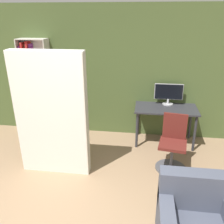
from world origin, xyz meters
TOP-DOWN VIEW (x-y plane):
  - wall_back at (0.00, 3.23)m, footprint 8.00×0.06m
  - desk at (1.33, 2.86)m, footprint 1.22×0.68m
  - monitor at (1.37, 3.07)m, footprint 0.57×0.21m
  - office_chair at (1.41, 1.96)m, footprint 0.52×0.52m
  - bookshelf at (-1.47, 3.08)m, footprint 0.60×0.30m
  - mattress_near at (-0.52, 1.58)m, footprint 1.13×0.25m

SIDE VIEW (x-z plane):
  - office_chair at x=1.41m, z-range -0.09..0.86m
  - desk at x=1.33m, z-range 0.28..1.04m
  - monitor at x=1.37m, z-range 0.79..1.22m
  - bookshelf at x=-1.47m, z-range -0.01..2.03m
  - mattress_near at x=-0.52m, z-range 0.00..2.02m
  - wall_back at x=0.00m, z-range 0.00..2.70m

